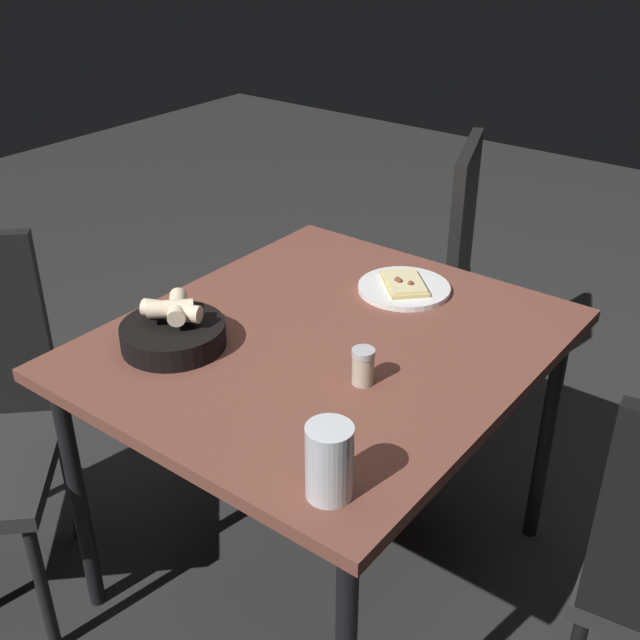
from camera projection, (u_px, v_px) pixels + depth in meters
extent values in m
plane|color=#282828|center=(325.00, 564.00, 2.16)|extent=(8.00, 8.00, 0.00)
cube|color=brown|center=(326.00, 343.00, 1.81)|extent=(1.04, 0.91, 0.03)
cylinder|color=black|center=(313.00, 344.00, 2.52)|extent=(0.04, 0.04, 0.69)
cylinder|color=black|center=(79.00, 499.00, 1.88)|extent=(0.04, 0.04, 0.69)
cylinder|color=black|center=(546.00, 436.00, 2.10)|extent=(0.04, 0.04, 0.69)
cylinder|color=white|center=(404.00, 288.00, 2.01)|extent=(0.24, 0.24, 0.01)
cube|color=tan|center=(404.00, 284.00, 2.01)|extent=(0.17, 0.17, 0.01)
cube|color=beige|center=(404.00, 281.00, 2.00)|extent=(0.16, 0.16, 0.01)
sphere|color=brown|center=(411.00, 284.00, 1.98)|extent=(0.02, 0.02, 0.02)
sphere|color=brown|center=(398.00, 280.00, 2.00)|extent=(0.02, 0.02, 0.02)
sphere|color=brown|center=(399.00, 281.00, 1.99)|extent=(0.02, 0.02, 0.02)
cylinder|color=black|center=(173.00, 335.00, 1.76)|extent=(0.24, 0.24, 0.05)
cylinder|color=beige|center=(170.00, 309.00, 1.73)|extent=(0.10, 0.10, 0.04)
cylinder|color=beige|center=(171.00, 311.00, 1.73)|extent=(0.09, 0.14, 0.04)
cylinder|color=beige|center=(177.00, 307.00, 1.74)|extent=(0.11, 0.11, 0.04)
cylinder|color=red|center=(151.00, 345.00, 1.74)|extent=(0.06, 0.06, 0.03)
cylinder|color=silver|center=(329.00, 462.00, 1.31)|extent=(0.08, 0.08, 0.14)
cylinder|color=orange|center=(329.00, 474.00, 1.32)|extent=(0.07, 0.07, 0.08)
cylinder|color=#BFB299|center=(363.00, 369.00, 1.63)|extent=(0.05, 0.05, 0.07)
cylinder|color=maroon|center=(363.00, 375.00, 1.63)|extent=(0.04, 0.04, 0.03)
cylinder|color=#B7B7BC|center=(363.00, 353.00, 1.61)|extent=(0.05, 0.05, 0.01)
cube|color=#242424|center=(398.00, 291.00, 2.69)|extent=(0.57, 0.57, 0.04)
cube|color=black|center=(463.00, 223.00, 2.50)|extent=(0.40, 0.18, 0.51)
cylinder|color=black|center=(356.00, 314.00, 3.00)|extent=(0.03, 0.03, 0.40)
cylinder|color=black|center=(329.00, 365.00, 2.68)|extent=(0.03, 0.03, 0.40)
cylinder|color=black|center=(456.00, 328.00, 2.90)|extent=(0.03, 0.03, 0.40)
cylinder|color=black|center=(439.00, 382.00, 2.59)|extent=(0.03, 0.03, 0.40)
cylinder|color=black|center=(43.00, 588.00, 1.82)|extent=(0.03, 0.03, 0.41)
cylinder|color=black|center=(69.00, 481.00, 2.15)|extent=(0.03, 0.03, 0.41)
cylinder|color=black|center=(608.00, 561.00, 1.91)|extent=(0.03, 0.03, 0.40)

